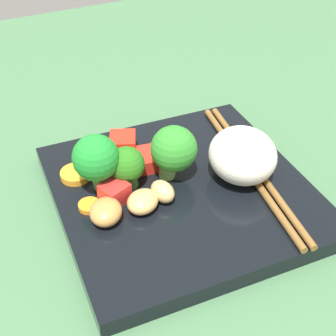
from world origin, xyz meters
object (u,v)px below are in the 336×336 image
rice_mound (243,155)px  chopstick_pair (252,168)px  carrot_slice_2 (76,174)px  square_plate (182,193)px  broccoli_floret_0 (171,151)px

rice_mound → chopstick_pair: 2.61cm
carrot_slice_2 → chopstick_pair: same height
carrot_slice_2 → chopstick_pair: size_ratio=0.13×
square_plate → chopstick_pair: (-0.96, -7.37, 1.18)cm
square_plate → broccoli_floret_0: (1.77, 0.29, 4.06)cm
carrot_slice_2 → broccoli_floret_0: bearing=-115.8°
rice_mound → carrot_slice_2: (6.92, 14.70, -2.20)cm
rice_mound → carrot_slice_2: rice_mound is taller
rice_mound → square_plate: bearing=79.7°
square_plate → chopstick_pair: chopstick_pair is taller
rice_mound → carrot_slice_2: 16.39cm
broccoli_floret_0 → square_plate: bearing=-170.5°
chopstick_pair → square_plate: bearing=91.5°
rice_mound → carrot_slice_2: size_ratio=2.31×
broccoli_floret_0 → chopstick_pair: bearing=-109.6°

